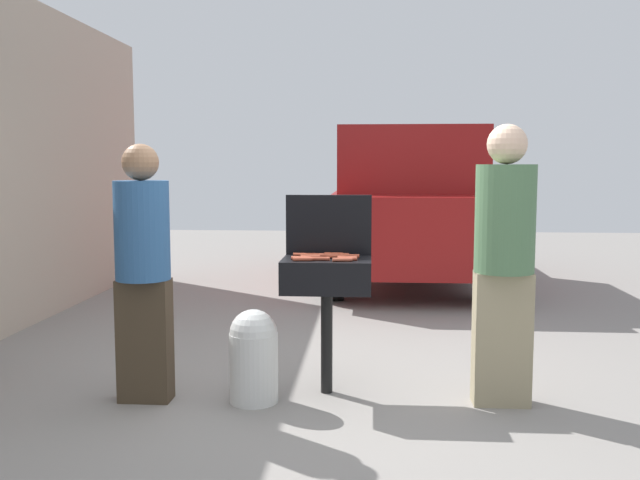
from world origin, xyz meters
The scene contains 21 objects.
ground_plane centered at (0.00, 0.00, 0.00)m, with size 24.00×24.00×0.00m, color gray.
bbq_grill centered at (-0.02, 0.03, 0.78)m, with size 0.60×0.44×0.93m.
grill_lid_open centered at (-0.02, 0.25, 1.14)m, with size 0.60×0.05×0.42m, color black.
hot_dog_0 centered at (0.02, 0.17, 0.94)m, with size 0.03×0.03×0.13m, color #AD4228.
hot_dog_1 centered at (-0.19, -0.06, 0.94)m, with size 0.03×0.03×0.13m, color #C6593D.
hot_dog_2 centered at (-0.07, 0.12, 0.94)m, with size 0.03×0.03×0.13m, color #AD4228.
hot_dog_3 centered at (-0.19, 0.12, 0.94)m, with size 0.03×0.03×0.13m, color #AD4228.
hot_dog_4 centered at (0.12, -0.01, 0.94)m, with size 0.03×0.03×0.13m, color #C6593D.
hot_dog_5 centered at (0.12, -0.06, 0.94)m, with size 0.03×0.03×0.13m, color #B74C33.
hot_dog_6 centered at (0.06, 0.13, 0.94)m, with size 0.03×0.03×0.13m, color #AD4228.
hot_dog_7 centered at (-0.02, 0.09, 0.94)m, with size 0.03×0.03×0.13m, color #B74C33.
hot_dog_8 centered at (0.04, 0.05, 0.94)m, with size 0.03×0.03×0.13m, color #AD4228.
hot_dog_9 centered at (-0.17, -0.11, 0.94)m, with size 0.03×0.03×0.13m, color #B74C33.
hot_dog_10 centered at (0.13, 0.08, 0.94)m, with size 0.03×0.03×0.13m, color #AD4228.
hot_dog_11 centered at (0.09, -0.11, 0.94)m, with size 0.03×0.03×0.13m, color #C6593D.
hot_dog_12 centered at (-0.13, 0.03, 0.94)m, with size 0.03×0.03×0.13m, color #C6593D.
hot_dog_13 centered at (-0.06, -0.08, 0.94)m, with size 0.03×0.03×0.13m, color #B74C33.
propane_tank centered at (-0.49, -0.20, 0.32)m, with size 0.32×0.32×0.62m.
person_left centered at (-1.21, -0.22, 0.92)m, with size 0.36×0.36×1.69m.
person_right centered at (1.13, -0.12, 0.98)m, with size 0.38×0.38×1.81m.
parked_minivan centered at (0.77, 4.85, 1.03)m, with size 2.04×4.41×2.02m.
Camera 1 is at (0.27, -4.65, 1.55)m, focal length 39.41 mm.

